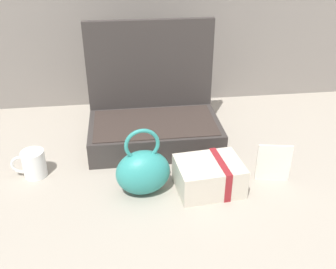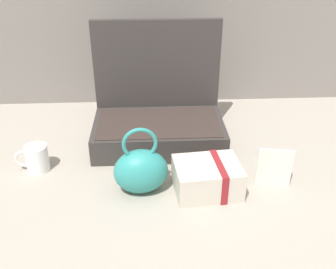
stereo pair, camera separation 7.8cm
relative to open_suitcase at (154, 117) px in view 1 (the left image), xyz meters
name	(u,v)px [view 1 (the left image)]	position (x,y,z in m)	size (l,w,h in m)	color
ground_plane	(174,170)	(0.05, -0.21, -0.09)	(6.00, 6.00, 0.00)	#9E9384
open_suitcase	(154,117)	(0.00, 0.00, 0.00)	(0.46, 0.29, 0.42)	#332D2B
teal_pouch_handbag	(143,171)	(-0.06, -0.31, -0.02)	(0.17, 0.13, 0.21)	teal
cream_toiletry_bag	(210,176)	(0.14, -0.32, -0.05)	(0.21, 0.17, 0.10)	beige
coffee_mug	(33,164)	(-0.40, -0.18, -0.05)	(0.11, 0.07, 0.09)	white
info_card_left	(273,163)	(0.34, -0.30, -0.03)	(0.10, 0.01, 0.12)	silver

